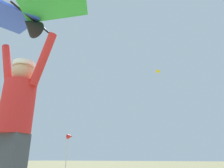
{
  "coord_description": "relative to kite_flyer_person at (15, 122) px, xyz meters",
  "views": [
    {
      "loc": [
        1.99,
        -1.1,
        0.58
      ],
      "look_at": [
        0.1,
        2.38,
        2.03
      ],
      "focal_mm": 32.84,
      "sensor_mm": 36.0,
      "label": 1
    }
  ],
  "objects": [
    {
      "name": "kite_flyer_person",
      "position": [
        0.0,
        0.0,
        0.0
      ],
      "size": [
        0.81,
        0.37,
        1.92
      ],
      "color": "#424751",
      "rests_on": "ground"
    },
    {
      "name": "distant_kite_yellow_low_right",
      "position": [
        -3.26,
        18.23,
        8.3
      ],
      "size": [
        0.63,
        0.6,
        0.25
      ],
      "color": "yellow"
    },
    {
      "name": "marker_flag",
      "position": [
        -4.61,
        6.4,
        0.54
      ],
      "size": [
        0.3,
        0.24,
        1.7
      ],
      "color": "silver",
      "rests_on": "ground"
    },
    {
      "name": "held_stunt_kite",
      "position": [
        0.01,
        -0.07,
        1.32
      ],
      "size": [
        1.72,
        0.98,
        0.39
      ],
      "color": "black"
    }
  ]
}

